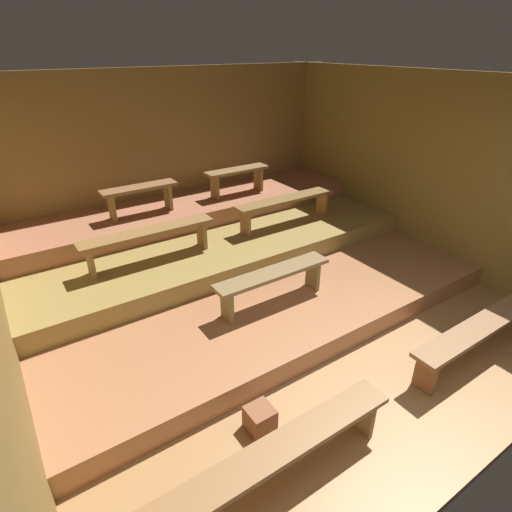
# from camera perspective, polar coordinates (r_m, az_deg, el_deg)

# --- Properties ---
(ground) EXTENTS (6.32, 5.95, 0.08)m
(ground) POSITION_cam_1_polar(r_m,az_deg,el_deg) (5.44, 0.58, -6.42)
(ground) COLOR #A27446
(wall_back) EXTENTS (6.32, 0.06, 2.69)m
(wall_back) POSITION_cam_1_polar(r_m,az_deg,el_deg) (7.02, -11.78, 13.31)
(wall_back) COLOR olive
(wall_back) RESTS_ON ground
(wall_right) EXTENTS (0.06, 5.95, 2.69)m
(wall_right) POSITION_cam_1_polar(r_m,az_deg,el_deg) (6.72, 21.11, 11.46)
(wall_right) COLOR olive
(wall_right) RESTS_ON ground
(platform_lower) EXTENTS (5.52, 3.94, 0.26)m
(platform_lower) POSITION_cam_1_polar(r_m,az_deg,el_deg) (5.79, -2.79, -2.25)
(platform_lower) COLOR #AD704A
(platform_lower) RESTS_ON ground
(platform_middle) EXTENTS (5.52, 2.45, 0.26)m
(platform_middle) POSITION_cam_1_polar(r_m,az_deg,el_deg) (6.25, -6.40, 2.61)
(platform_middle) COLOR olive
(platform_middle) RESTS_ON platform_lower
(platform_upper) EXTENTS (5.52, 1.20, 0.26)m
(platform_upper) POSITION_cam_1_polar(r_m,az_deg,el_deg) (6.68, -9.07, 6.47)
(platform_upper) COLOR #AD694A
(platform_upper) RESTS_ON platform_middle
(bench_floor_left) EXTENTS (2.21, 0.27, 0.42)m
(bench_floor_left) POSITION_cam_1_polar(r_m,az_deg,el_deg) (3.27, 1.85, -26.37)
(bench_floor_left) COLOR olive
(bench_floor_left) RESTS_ON ground
(bench_floor_right) EXTENTS (2.21, 0.27, 0.42)m
(bench_floor_right) POSITION_cam_1_polar(r_m,az_deg,el_deg) (5.01, 29.36, -8.40)
(bench_floor_right) COLOR #906642
(bench_floor_right) RESTS_ON ground
(bench_lower_center) EXTENTS (1.47, 0.27, 0.42)m
(bench_lower_center) POSITION_cam_1_polar(r_m,az_deg,el_deg) (4.73, 2.36, -3.08)
(bench_lower_center) COLOR olive
(bench_lower_center) RESTS_ON platform_lower
(bench_middle_left) EXTENTS (1.70, 0.27, 0.42)m
(bench_middle_left) POSITION_cam_1_polar(r_m,az_deg,el_deg) (5.30, -14.68, 2.68)
(bench_middle_left) COLOR olive
(bench_middle_left) RESTS_ON platform_middle
(bench_middle_right) EXTENTS (1.70, 0.27, 0.42)m
(bench_middle_right) POSITION_cam_1_polar(r_m,az_deg,el_deg) (6.26, 4.21, 7.37)
(bench_middle_right) COLOR olive
(bench_middle_right) RESTS_ON platform_middle
(bench_upper_left) EXTENTS (1.08, 0.27, 0.42)m
(bench_upper_left) POSITION_cam_1_polar(r_m,az_deg,el_deg) (6.16, -15.81, 8.38)
(bench_upper_left) COLOR #8E613B
(bench_upper_left) RESTS_ON platform_upper
(bench_upper_right) EXTENTS (1.08, 0.27, 0.42)m
(bench_upper_right) POSITION_cam_1_polar(r_m,az_deg,el_deg) (6.80, -2.64, 11.15)
(bench_upper_right) COLOR olive
(bench_upper_right) RESTS_ON platform_upper
(wooden_crate_floor) EXTENTS (0.23, 0.23, 0.23)m
(wooden_crate_floor) POSITION_cam_1_polar(r_m,az_deg,el_deg) (3.81, 0.55, -21.63)
(wooden_crate_floor) COLOR brown
(wooden_crate_floor) RESTS_ON ground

